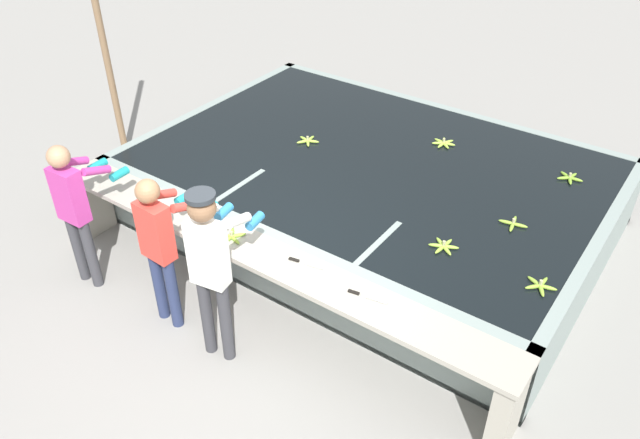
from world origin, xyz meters
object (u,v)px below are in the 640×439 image
Objects in this scene: banana_bunch_ledge_0 at (232,237)px; knife_1 at (301,262)px; knife_0 at (361,295)px; banana_bunch_floating_0 at (570,178)px; banana_bunch_floating_1 at (444,143)px; support_post_left at (104,43)px; banana_bunch_floating_5 at (513,224)px; worker_0 at (75,204)px; banana_bunch_floating_2 at (444,246)px; banana_bunch_floating_4 at (540,286)px; banana_bunch_floating_3 at (308,141)px; worker_2 at (211,260)px; worker_1 at (160,240)px.

banana_bunch_ledge_0 is 0.76m from knife_1.
banana_bunch_floating_0 is at bearing 73.86° from knife_0.
banana_bunch_floating_1 is at bearing 102.59° from knife_0.
knife_1 is at bearing -17.92° from support_post_left.
banana_bunch_floating_5 is 2.71m from banana_bunch_ledge_0.
banana_bunch_floating_0 is at bearing 81.32° from banana_bunch_floating_5.
banana_bunch_floating_0 is 1.19m from banana_bunch_floating_5.
knife_1 is at bearing -128.79° from banana_bunch_floating_5.
support_post_left is at bearing -161.45° from banana_bunch_floating_1.
worker_0 reaches higher than banana_bunch_floating_2.
banana_bunch_floating_0 is at bearing 2.81° from banana_bunch_floating_1.
banana_bunch_floating_5 is 0.81× the size of knife_0.
banana_bunch_floating_4 is 0.79× the size of knife_0.
worker_0 reaches higher than knife_1.
banana_bunch_ledge_0 is at bearing -140.05° from banana_bunch_floating_5.
banana_bunch_floating_5 is 5.55m from support_post_left.
knife_1 is at bearing -118.06° from banana_bunch_floating_0.
banana_bunch_floating_3 is at bearing 10.35° from support_post_left.
banana_bunch_floating_4 is 6.07m from support_post_left.
banana_bunch_floating_1 is 2.95m from banana_bunch_ledge_0.
worker_0 is 0.92× the size of worker_2.
banana_bunch_floating_2 is 5.17m from support_post_left.
banana_bunch_floating_2 is (2.08, 1.54, -0.11)m from worker_1.
worker_1 reaches higher than knife_1.
banana_bunch_floating_2 is 1.33m from knife_1.
support_post_left is (-6.01, 0.43, 0.75)m from banana_bunch_floating_4.
worker_0 is 5.84× the size of banana_bunch_floating_0.
banana_bunch_floating_3 is (-0.16, 2.47, -0.11)m from worker_1.
worker_2 reaches higher than knife_0.
worker_0 is at bearing -153.12° from banana_bunch_floating_2.
worker_0 is at bearing -163.16° from knife_1.
worker_1 reaches higher than banana_bunch_floating_1.
banana_bunch_floating_3 is 3.29m from banana_bunch_floating_4.
banana_bunch_floating_4 is 1.00× the size of banana_bunch_ledge_0.
banana_bunch_floating_4 reaches higher than knife_0.
banana_bunch_floating_1 is 4.50m from support_post_left.
banana_bunch_floating_4 is 1.53m from knife_0.
support_post_left is at bearing -169.65° from banana_bunch_floating_3.
worker_1 is 3.56m from banana_bunch_floating_1.
knife_0 is (2.93, 0.63, -0.12)m from worker_0.
worker_2 is 6.33× the size of banana_bunch_ledge_0.
knife_0 is (-0.27, -0.99, -0.01)m from banana_bunch_floating_2.
worker_2 is 5.02× the size of knife_0.
banana_bunch_floating_0 is at bearing 61.94° from knife_1.
banana_bunch_ledge_0 is 0.79× the size of knife_0.
banana_bunch_floating_3 is at bearing -161.12° from banana_bunch_floating_0.
support_post_left reaches higher than worker_1.
worker_1 is 3.36m from banana_bunch_floating_4.
banana_bunch_floating_2 reaches higher than knife_0.
knife_1 is at bearing 175.25° from knife_0.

